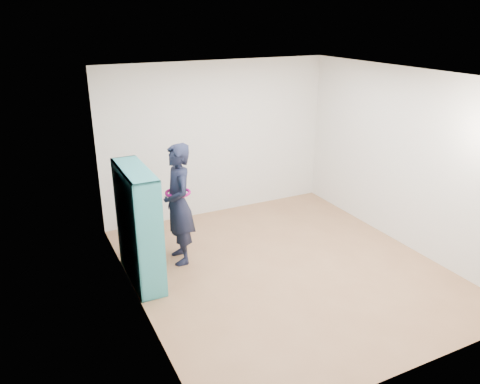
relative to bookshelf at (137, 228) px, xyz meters
name	(u,v)px	position (x,y,z in m)	size (l,w,h in m)	color
floor	(284,268)	(1.85, -0.60, -0.74)	(4.50, 4.50, 0.00)	#8E6140
ceiling	(292,75)	(1.85, -0.60, 1.86)	(4.50, 4.50, 0.00)	white
wall_left	(133,205)	(-0.15, -0.60, 0.56)	(0.02, 4.50, 2.60)	silver
wall_right	(405,159)	(3.85, -0.60, 0.56)	(0.02, 4.50, 2.60)	silver
wall_back	(217,139)	(1.85, 1.65, 0.56)	(4.00, 0.02, 2.60)	silver
wall_front	(422,255)	(1.85, -2.85, 0.56)	(4.00, 0.02, 2.60)	silver
bookshelf	(137,228)	(0.00, 0.00, 0.00)	(0.33, 1.14, 1.52)	teal
person	(179,204)	(0.65, 0.25, 0.11)	(0.46, 0.65, 1.70)	black
smartphone	(166,196)	(0.51, 0.33, 0.22)	(0.02, 0.09, 0.12)	silver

